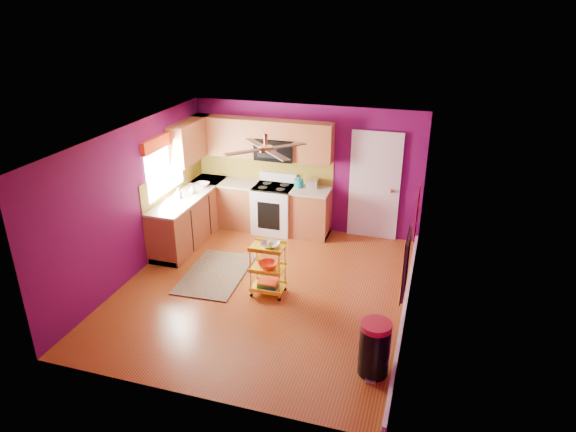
% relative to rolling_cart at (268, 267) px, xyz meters
% --- Properties ---
extents(ground, '(5.00, 5.00, 0.00)m').
position_rel_rolling_cart_xyz_m(ground, '(-0.11, 0.10, -0.48)').
color(ground, brown).
rests_on(ground, ground).
extents(room_envelope, '(4.54, 5.04, 2.52)m').
position_rel_rolling_cart_xyz_m(room_envelope, '(-0.08, 0.10, 1.15)').
color(room_envelope, '#5E0A4D').
rests_on(room_envelope, ground).
extents(lower_cabinets, '(2.81, 2.31, 0.94)m').
position_rel_rolling_cart_xyz_m(lower_cabinets, '(-1.46, 1.92, -0.05)').
color(lower_cabinets, brown).
rests_on(lower_cabinets, ground).
extents(electric_range, '(0.76, 0.66, 1.13)m').
position_rel_rolling_cart_xyz_m(electric_range, '(-0.66, 2.27, 0.00)').
color(electric_range, white).
rests_on(electric_range, ground).
extents(upper_cabinetry, '(2.80, 2.30, 1.26)m').
position_rel_rolling_cart_xyz_m(upper_cabinetry, '(-1.35, 2.27, 1.32)').
color(upper_cabinetry, brown).
rests_on(upper_cabinetry, ground).
extents(left_window, '(0.08, 1.35, 1.08)m').
position_rel_rolling_cart_xyz_m(left_window, '(-2.33, 1.15, 1.26)').
color(left_window, white).
rests_on(left_window, ground).
extents(panel_door, '(0.95, 0.11, 2.15)m').
position_rel_rolling_cart_xyz_m(panel_door, '(1.24, 2.57, 0.54)').
color(panel_door, white).
rests_on(panel_door, ground).
extents(right_wall_art, '(0.04, 2.74, 1.04)m').
position_rel_rolling_cart_xyz_m(right_wall_art, '(2.12, -0.24, 0.96)').
color(right_wall_art, black).
rests_on(right_wall_art, ground).
extents(ceiling_fan, '(1.01, 1.01, 0.26)m').
position_rel_rolling_cart_xyz_m(ceiling_fan, '(-0.11, 0.30, 1.81)').
color(ceiling_fan, '#BF8C3F').
rests_on(ceiling_fan, ground).
extents(shag_rug, '(1.04, 1.62, 0.02)m').
position_rel_rolling_cart_xyz_m(shag_rug, '(-1.06, 0.31, -0.47)').
color(shag_rug, black).
rests_on(shag_rug, ground).
extents(rolling_cart, '(0.52, 0.39, 0.94)m').
position_rel_rolling_cart_xyz_m(rolling_cart, '(0.00, 0.00, 0.00)').
color(rolling_cart, yellow).
rests_on(rolling_cart, ground).
extents(trash_can, '(0.43, 0.45, 0.74)m').
position_rel_rolling_cart_xyz_m(trash_can, '(1.85, -1.36, -0.11)').
color(trash_can, black).
rests_on(trash_can, ground).
extents(teal_kettle, '(0.18, 0.18, 0.21)m').
position_rel_rolling_cart_xyz_m(teal_kettle, '(-0.18, 2.38, 0.54)').
color(teal_kettle, teal).
rests_on(teal_kettle, lower_cabinets).
extents(toaster, '(0.22, 0.15, 0.18)m').
position_rel_rolling_cart_xyz_m(toaster, '(0.07, 2.42, 0.55)').
color(toaster, beige).
rests_on(toaster, lower_cabinets).
extents(soap_bottle_a, '(0.09, 0.09, 0.20)m').
position_rel_rolling_cart_xyz_m(soap_bottle_a, '(-2.12, 1.17, 0.56)').
color(soap_bottle_a, '#EA3F72').
rests_on(soap_bottle_a, lower_cabinets).
extents(soap_bottle_b, '(0.12, 0.12, 0.15)m').
position_rel_rolling_cart_xyz_m(soap_bottle_b, '(-1.99, 1.45, 0.54)').
color(soap_bottle_b, white).
rests_on(soap_bottle_b, lower_cabinets).
extents(counter_dish, '(0.28, 0.28, 0.07)m').
position_rel_rolling_cart_xyz_m(counter_dish, '(-1.99, 1.87, 0.49)').
color(counter_dish, white).
rests_on(counter_dish, lower_cabinets).
extents(counter_cup, '(0.12, 0.12, 0.09)m').
position_rel_rolling_cart_xyz_m(counter_cup, '(-2.16, 1.18, 0.51)').
color(counter_cup, white).
rests_on(counter_cup, lower_cabinets).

